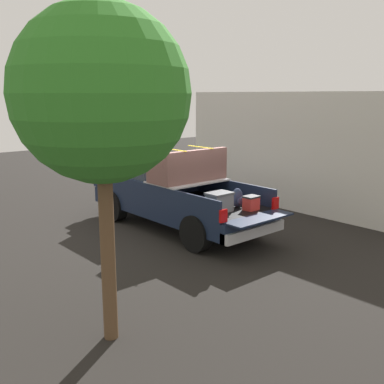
% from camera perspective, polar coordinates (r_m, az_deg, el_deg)
% --- Properties ---
extents(ground_plane, '(40.00, 40.00, 0.00)m').
position_cam_1_polar(ground_plane, '(12.36, -1.84, -4.55)').
color(ground_plane, black).
extents(pickup_truck, '(6.05, 2.06, 2.23)m').
position_cam_1_polar(pickup_truck, '(12.39, -2.94, 0.14)').
color(pickup_truck, '#162138').
rests_on(pickup_truck, ground_plane).
extents(building_facade, '(8.81, 0.36, 3.66)m').
position_cam_1_polar(building_facade, '(14.34, 12.88, 4.96)').
color(building_facade, silver).
rests_on(building_facade, ground_plane).
extents(tree_background, '(2.43, 2.43, 4.79)m').
position_cam_1_polar(tree_background, '(6.27, -11.41, 11.96)').
color(tree_background, brown).
rests_on(tree_background, ground_plane).
extents(trash_can, '(0.60, 0.60, 0.98)m').
position_cam_1_polar(trash_can, '(17.18, -1.77, 1.92)').
color(trash_can, '#1E592D').
rests_on(trash_can, ground_plane).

